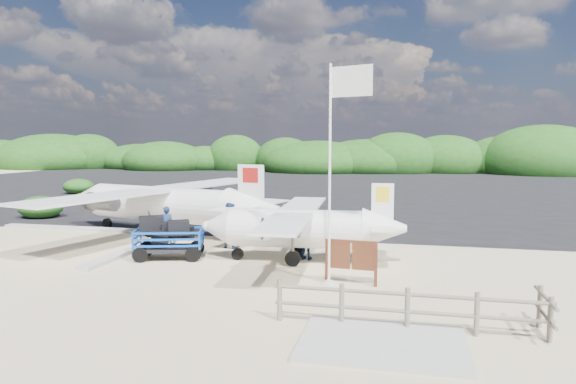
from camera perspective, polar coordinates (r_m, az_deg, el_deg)
name	(u,v)px	position (r m, az deg, el deg)	size (l,w,h in m)	color
ground	(230,265)	(18.21, -6.41, -8.06)	(160.00, 160.00, 0.00)	beige
asphalt_apron	(339,188)	(47.25, 5.66, 0.47)	(90.00, 50.00, 0.04)	#B2B2B2
lagoon	(37,245)	(23.89, -26.08, -5.30)	(9.00, 7.00, 0.40)	#B2B2B2
walkway_pad	(383,346)	(11.53, 10.49, -16.44)	(3.50, 2.50, 0.10)	#B2B2B2
vegetation_band	(361,172)	(72.05, 8.17, 2.25)	(124.00, 8.00, 4.40)	#B2B2B2
fence	(407,331)	(12.46, 13.06, -14.77)	(6.40, 2.00, 1.10)	#B2B2B2
baggage_cart	(170,259)	(19.53, -13.02, -7.23)	(2.63, 1.50, 1.31)	blue
flagpole	(329,284)	(15.85, 4.56, -10.15)	(1.31, 0.55, 6.57)	white
signboard	(351,284)	(15.85, 6.98, -10.16)	(1.69, 0.16, 1.39)	#562B18
crew_a	(167,226)	(21.84, -13.34, -3.66)	(0.60, 0.39, 1.64)	navy
crew_b	(229,225)	(20.90, -6.53, -3.69)	(0.89, 0.70, 1.84)	navy
crew_c	(307,238)	(18.72, 2.08, -5.17)	(0.92, 0.38, 1.58)	navy
aircraft_large	(549,204)	(39.63, 27.03, -1.16)	(14.16, 14.16, 4.25)	#B2B2B2
aircraft_small	(213,183)	(53.20, -8.37, 1.02)	(7.59, 7.59, 2.73)	#B2B2B2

